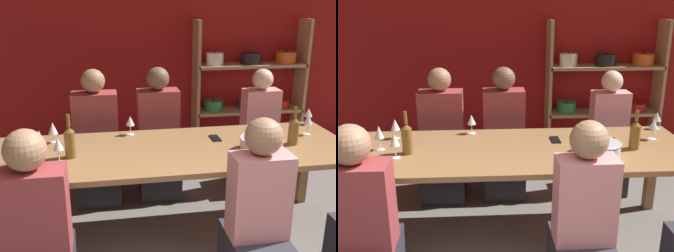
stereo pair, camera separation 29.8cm
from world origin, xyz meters
The scene contains 20 objects.
wall_back_red centered at (0.00, 3.83, 1.35)m, with size 8.80×0.06×2.70m.
shelf_unit centered at (1.04, 3.63, 0.71)m, with size 1.35×0.30×1.65m.
dining_table centered at (-0.18, 1.98, 0.70)m, with size 2.85×0.95×0.78m.
mixing_bowl centered at (0.48, 1.81, 0.83)m, with size 0.33×0.33×0.11m.
wine_bottle_green centered at (0.78, 1.92, 0.89)m, with size 0.08×0.08×0.30m.
wine_bottle_dark centered at (-0.91, 1.92, 0.90)m, with size 0.08×0.08×0.32m.
wine_glass_white_a centered at (1.01, 2.12, 0.90)m, with size 0.07×0.07×0.17m.
wine_glass_red_a centered at (-0.99, 1.85, 0.91)m, with size 0.07×0.07×0.18m.
wine_glass_empty_a centered at (-0.45, 2.35, 0.89)m, with size 0.07×0.07×0.16m.
wine_glass_red_b centered at (1.16, 2.38, 0.88)m, with size 0.07×0.07×0.15m.
wine_glass_red_c centered at (-1.07, 2.26, 0.89)m, with size 0.08×0.08×0.16m.
wine_glass_empty_b centered at (-1.13, 2.02, 0.91)m, with size 0.07×0.07×0.19m.
wine_glass_red_d centered at (-1.25, 1.79, 0.87)m, with size 0.07×0.07×0.15m.
wine_glass_white_b centered at (-1.26, 2.00, 0.88)m, with size 0.08×0.08×0.15m.
cell_phone centered at (0.22, 2.14, 0.78)m, with size 0.07×0.15×0.01m.
person_near_a centered at (-1.08, 1.21, 0.46)m, with size 0.39×0.49×1.23m.
person_far_a centered at (-0.16, 2.79, 0.47)m, with size 0.39×0.49×1.27m.
person_far_b centered at (0.87, 2.78, 0.46)m, with size 0.35×0.44×1.22m.
person_near_c centered at (0.23, 1.22, 0.46)m, with size 0.36×0.44×1.22m.
person_far_c centered at (-0.75, 2.77, 0.47)m, with size 0.41×0.52×1.27m.
Camera 2 is at (-0.36, -0.81, 1.86)m, focal length 42.00 mm.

